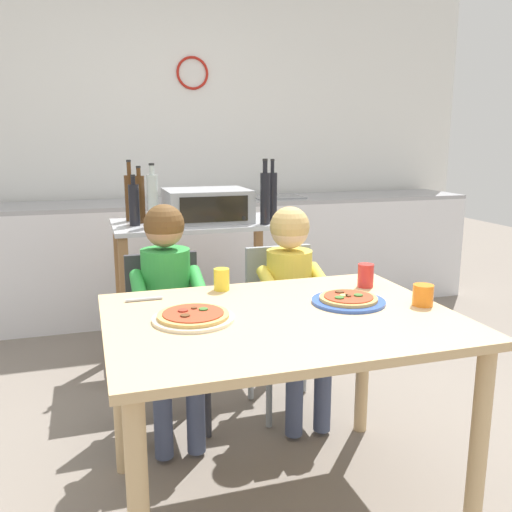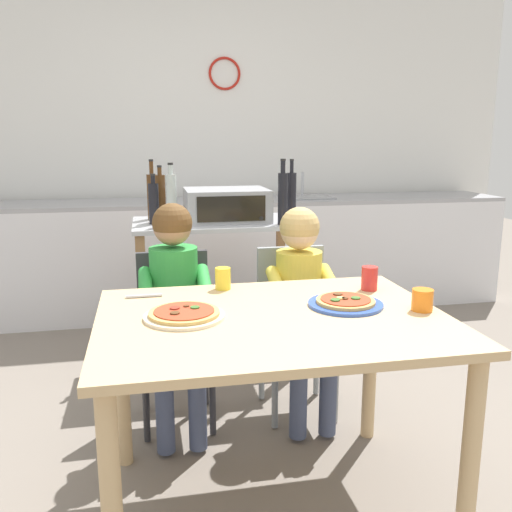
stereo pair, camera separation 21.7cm
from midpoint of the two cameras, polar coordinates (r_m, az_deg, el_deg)
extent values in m
plane|color=slate|center=(3.23, -6.49, -12.75)|extent=(11.31, 11.31, 0.00)
cube|color=white|center=(4.67, -11.10, 11.88)|extent=(5.45, 0.12, 2.70)
torus|color=red|center=(4.66, -8.02, 18.33)|extent=(0.26, 0.02, 0.26)
cube|color=silver|center=(4.36, -10.00, -0.32)|extent=(4.91, 0.60, 0.85)
cube|color=#9E9EA3|center=(4.29, -10.22, 5.44)|extent=(4.91, 0.60, 0.03)
cube|color=gray|center=(4.48, 0.80, 6.07)|extent=(0.40, 0.33, 0.02)
cylinder|color=#B7BABF|center=(4.58, 0.33, 7.49)|extent=(0.02, 0.02, 0.20)
cube|color=#B7BABF|center=(3.26, -7.97, 3.32)|extent=(0.98, 0.57, 0.02)
cube|color=olive|center=(3.39, -7.69, -6.00)|extent=(0.91, 0.53, 0.02)
cube|color=olive|center=(3.08, -15.32, -5.90)|extent=(0.05, 0.05, 0.85)
cube|color=olive|center=(3.23, 0.95, -4.61)|extent=(0.05, 0.05, 0.85)
cube|color=olive|center=(3.55, -15.65, -3.51)|extent=(0.05, 0.05, 0.85)
cube|color=olive|center=(3.68, -1.45, -2.49)|extent=(0.05, 0.05, 0.85)
cube|color=#999BA0|center=(3.27, -7.04, 5.25)|extent=(0.48, 0.39, 0.19)
cube|color=black|center=(3.07, -6.37, 4.83)|extent=(0.39, 0.01, 0.14)
cylinder|color=black|center=(3.12, -3.27, 3.94)|extent=(0.02, 0.01, 0.02)
cylinder|color=#ADB7B2|center=(3.11, -12.66, 5.60)|extent=(0.06, 0.06, 0.29)
cylinder|color=#ADB7B2|center=(3.10, -12.80, 8.69)|extent=(0.03, 0.03, 0.05)
cylinder|color=black|center=(3.09, -12.83, 9.28)|extent=(0.03, 0.03, 0.01)
cylinder|color=#4C2D14|center=(3.36, -14.76, 5.83)|extent=(0.06, 0.06, 0.27)
cylinder|color=#4C2D14|center=(3.35, -14.92, 8.78)|extent=(0.02, 0.02, 0.08)
cylinder|color=black|center=(3.35, -14.97, 9.54)|extent=(0.03, 0.03, 0.01)
cylinder|color=black|center=(3.17, -14.49, 5.13)|extent=(0.06, 0.06, 0.23)
cylinder|color=black|center=(3.16, -14.63, 7.59)|extent=(0.02, 0.02, 0.04)
cylinder|color=black|center=(3.15, -14.65, 8.08)|extent=(0.03, 0.03, 0.01)
cylinder|color=black|center=(3.23, -0.23, 6.13)|extent=(0.06, 0.06, 0.29)
cylinder|color=black|center=(3.21, -0.23, 9.26)|extent=(0.02, 0.02, 0.07)
cylinder|color=black|center=(3.21, -0.23, 9.95)|extent=(0.02, 0.02, 0.01)
cylinder|color=#4C2D14|center=(3.26, -13.88, 5.72)|extent=(0.06, 0.06, 0.27)
cylinder|color=#4C2D14|center=(3.25, -14.03, 8.48)|extent=(0.02, 0.02, 0.04)
cylinder|color=black|center=(3.25, -14.05, 8.97)|extent=(0.03, 0.03, 0.01)
cylinder|color=black|center=(3.11, -1.06, 5.96)|extent=(0.05, 0.05, 0.29)
cylinder|color=black|center=(3.10, -1.07, 9.25)|extent=(0.03, 0.03, 0.07)
cylinder|color=black|center=(3.10, -1.08, 9.97)|extent=(0.03, 0.03, 0.01)
cube|color=tan|center=(1.93, -0.56, -6.62)|extent=(1.22, 0.91, 0.03)
cylinder|color=tan|center=(2.00, 19.15, -18.51)|extent=(0.06, 0.06, 0.72)
cylinder|color=tan|center=(2.37, -16.63, -13.29)|extent=(0.06, 0.06, 0.72)
cylinder|color=tan|center=(2.60, 8.69, -10.53)|extent=(0.06, 0.06, 0.72)
cube|color=#333338|center=(2.61, -11.50, -8.63)|extent=(0.36, 0.36, 0.04)
cube|color=#333338|center=(2.71, -12.03, -3.69)|extent=(0.34, 0.03, 0.38)
cylinder|color=#333338|center=(2.58, -7.51, -14.08)|extent=(0.03, 0.03, 0.42)
cylinder|color=#333338|center=(2.56, -14.37, -14.67)|extent=(0.03, 0.03, 0.42)
cylinder|color=#333338|center=(2.85, -8.58, -11.49)|extent=(0.03, 0.03, 0.42)
cylinder|color=#333338|center=(2.83, -14.73, -11.97)|extent=(0.03, 0.03, 0.42)
cube|color=gray|center=(2.73, 1.11, -7.45)|extent=(0.36, 0.36, 0.04)
cube|color=gray|center=(2.82, 0.09, -2.77)|extent=(0.34, 0.03, 0.38)
cylinder|color=gray|center=(2.73, 5.16, -12.47)|extent=(0.03, 0.03, 0.42)
cylinder|color=gray|center=(2.64, -1.03, -13.33)|extent=(0.03, 0.03, 0.42)
cylinder|color=gray|center=(2.99, 2.94, -10.21)|extent=(0.03, 0.03, 0.42)
cylinder|color=gray|center=(2.91, -2.72, -10.88)|extent=(0.03, 0.03, 0.42)
cube|color=#424C6B|center=(2.48, -9.57, -8.76)|extent=(0.10, 0.30, 0.10)
cylinder|color=#424C6B|center=(2.46, -8.92, -15.06)|extent=(0.08, 0.08, 0.44)
cube|color=#424C6B|center=(2.46, -12.83, -9.01)|extent=(0.10, 0.30, 0.10)
cylinder|color=#424C6B|center=(2.44, -12.29, -15.35)|extent=(0.08, 0.08, 0.44)
cylinder|color=green|center=(2.45, -8.50, -3.18)|extent=(0.06, 0.26, 0.15)
cylinder|color=green|center=(2.43, -14.58, -3.60)|extent=(0.06, 0.26, 0.15)
cylinder|color=green|center=(2.54, -11.73, -3.66)|extent=(0.22, 0.22, 0.39)
sphere|color=#A37556|center=(2.48, -12.02, 2.85)|extent=(0.17, 0.17, 0.17)
sphere|color=brown|center=(2.48, -12.03, 3.20)|extent=(0.18, 0.18, 0.18)
cube|color=#424C6B|center=(2.62, 3.56, -7.45)|extent=(0.10, 0.30, 0.10)
cylinder|color=#424C6B|center=(2.60, 4.53, -13.36)|extent=(0.08, 0.08, 0.44)
cube|color=#424C6B|center=(2.57, 0.61, -7.77)|extent=(0.10, 0.30, 0.10)
cylinder|color=#424C6B|center=(2.55, 1.53, -13.80)|extent=(0.08, 0.08, 0.44)
cylinder|color=yellow|center=(2.61, 4.54, -2.70)|extent=(0.06, 0.26, 0.15)
cylinder|color=yellow|center=(2.53, -0.95, -3.16)|extent=(0.06, 0.26, 0.15)
cylinder|color=yellow|center=(2.67, 1.13, -3.12)|extent=(0.22, 0.22, 0.35)
sphere|color=beige|center=(2.61, 1.15, 2.72)|extent=(0.18, 0.18, 0.18)
sphere|color=tan|center=(2.60, 1.15, 3.07)|extent=(0.19, 0.19, 0.19)
cylinder|color=beige|center=(1.90, -9.82, -6.48)|extent=(0.28, 0.28, 0.01)
cylinder|color=tan|center=(1.90, -9.83, -6.14)|extent=(0.25, 0.25, 0.01)
cylinder|color=#B23D23|center=(1.89, -9.84, -5.91)|extent=(0.21, 0.21, 0.00)
cylinder|color=#563319|center=(1.93, -9.69, -5.40)|extent=(0.02, 0.02, 0.01)
cylinder|color=#563319|center=(1.86, -10.73, -6.16)|extent=(0.03, 0.03, 0.01)
cylinder|color=#386628|center=(1.92, -8.74, -5.54)|extent=(0.03, 0.03, 0.01)
cylinder|color=maroon|center=(1.91, -10.85, -5.64)|extent=(0.03, 0.03, 0.01)
cylinder|color=#3356B7|center=(2.08, 6.65, -4.76)|extent=(0.28, 0.28, 0.01)
cylinder|color=tan|center=(2.07, 6.65, -4.44)|extent=(0.22, 0.22, 0.01)
cylinder|color=#B23D23|center=(2.07, 6.66, -4.23)|extent=(0.18, 0.18, 0.00)
cylinder|color=#DBC666|center=(2.07, 6.15, -4.14)|extent=(0.03, 0.03, 0.01)
cylinder|color=#563319|center=(2.06, 6.61, -4.17)|extent=(0.02, 0.02, 0.01)
cylinder|color=#386628|center=(2.08, 7.67, -4.10)|extent=(0.04, 0.04, 0.01)
cylinder|color=#386628|center=(2.04, 5.66, -4.37)|extent=(0.04, 0.04, 0.01)
cylinder|color=#563319|center=(2.11, 5.79, -3.76)|extent=(0.04, 0.04, 0.01)
cylinder|color=red|center=(2.30, 8.71, -2.05)|extent=(0.07, 0.07, 0.10)
cylinder|color=orange|center=(2.09, 14.16, -4.00)|extent=(0.08, 0.08, 0.08)
cylinder|color=yellow|center=(2.24, -6.37, -2.46)|extent=(0.06, 0.06, 0.09)
cylinder|color=#B7BABF|center=(2.16, -14.42, -4.42)|extent=(0.14, 0.01, 0.01)
camera|label=1|loc=(0.11, -92.86, -0.62)|focal=38.49mm
camera|label=2|loc=(0.11, 87.14, 0.62)|focal=38.49mm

